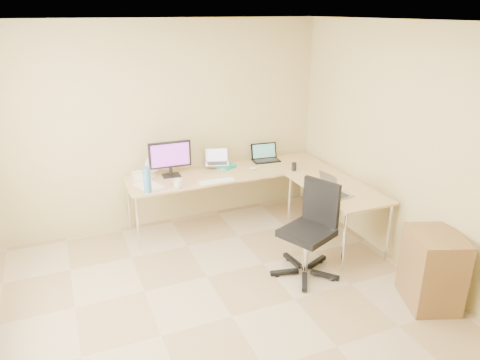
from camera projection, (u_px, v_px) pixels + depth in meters
name	position (u px, v px, depth m)	size (l,w,h in m)	color
floor	(232.00, 317.00, 4.17)	(4.50, 4.50, 0.00)	tan
ceiling	(230.00, 22.00, 3.24)	(4.50, 4.50, 0.00)	white
wall_back	(165.00, 127.00, 5.64)	(4.50, 4.50, 0.00)	tan
wall_right	(425.00, 157.00, 4.47)	(4.50, 4.50, 0.00)	tan
desk_main	(230.00, 197.00, 5.90)	(2.65, 0.70, 0.73)	tan
desk_return	(335.00, 215.00, 5.39)	(0.70, 1.30, 0.73)	tan
monitor	(170.00, 159.00, 5.52)	(0.53, 0.17, 0.45)	black
book_stack	(224.00, 165.00, 5.92)	(0.21, 0.28, 0.05)	teal
laptop_center	(217.00, 157.00, 5.85)	(0.31, 0.24, 0.20)	silver
laptop_black	(266.00, 153.00, 6.12)	(0.37, 0.27, 0.23)	black
keyboard	(217.00, 181.00, 5.40)	(0.43, 0.12, 0.02)	white
mouse	(253.00, 168.00, 5.81)	(0.11, 0.07, 0.04)	beige
mug	(178.00, 184.00, 5.21)	(0.11, 0.11, 0.11)	silver
cd_stack	(178.00, 187.00, 5.22)	(0.11, 0.11, 0.03)	white
water_bottle	(147.00, 180.00, 5.04)	(0.09, 0.09, 0.30)	teal
papers	(148.00, 186.00, 5.28)	(0.24, 0.34, 0.01)	white
white_box	(141.00, 175.00, 5.52)	(0.22, 0.16, 0.08)	white
desk_fan	(153.00, 167.00, 5.54)	(0.20, 0.20, 0.25)	white
black_cup	(294.00, 167.00, 5.77)	(0.06, 0.06, 0.11)	black
laptop_return	(337.00, 186.00, 4.97)	(0.28, 0.35, 0.24)	#A19FAF
office_chair	(307.00, 232.00, 4.68)	(0.62, 0.62, 1.03)	black
cabinet	(432.00, 270.00, 4.26)	(0.44, 0.55, 0.76)	brown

